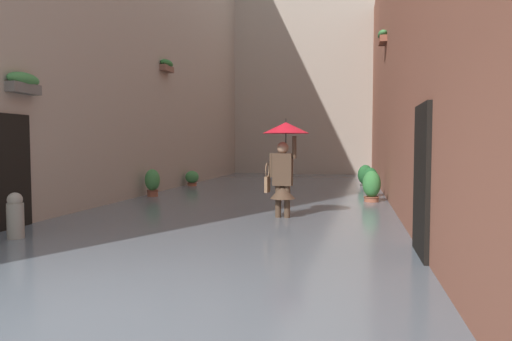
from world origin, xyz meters
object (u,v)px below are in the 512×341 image
at_px(mooring_bollard, 16,222).
at_px(potted_plant_far_left, 365,177).
at_px(potted_plant_near_left, 372,189).
at_px(potted_plant_near_right, 192,180).
at_px(person_wading, 284,154).
at_px(potted_plant_mid_left, 370,185).
at_px(potted_plant_far_right, 152,184).

bearing_deg(mooring_bollard, potted_plant_far_left, -119.00).
height_order(potted_plant_far_left, potted_plant_near_left, potted_plant_near_left).
height_order(potted_plant_far_left, mooring_bollard, potted_plant_far_left).
xyz_separation_m(potted_plant_far_left, potted_plant_near_right, (5.93, 0.97, -0.11)).
bearing_deg(potted_plant_near_left, person_wading, 58.34).
relative_size(person_wading, potted_plant_far_left, 2.27).
height_order(potted_plant_near_left, mooring_bollard, potted_plant_near_left).
distance_m(potted_plant_mid_left, potted_plant_far_right, 6.08).
bearing_deg(potted_plant_far_right, potted_plant_far_left, -144.20).
bearing_deg(mooring_bollard, potted_plant_mid_left, -128.90).
bearing_deg(potted_plant_far_left, person_wading, 76.08).
height_order(potted_plant_mid_left, mooring_bollard, potted_plant_mid_left).
height_order(potted_plant_mid_left, potted_plant_near_left, potted_plant_mid_left).
height_order(potted_plant_near_left, potted_plant_near_right, potted_plant_near_left).
height_order(potted_plant_near_left, potted_plant_far_right, potted_plant_near_left).
bearing_deg(potted_plant_near_left, mooring_bollard, 46.02).
height_order(potted_plant_near_right, mooring_bollard, mooring_bollard).
distance_m(potted_plant_far_left, mooring_bollard, 11.46).
relative_size(person_wading, potted_plant_mid_left, 2.13).
distance_m(potted_plant_near_left, mooring_bollard, 8.05).
distance_m(person_wading, mooring_bollard, 4.84).
xyz_separation_m(potted_plant_far_left, mooring_bollard, (5.56, 10.03, -0.08)).
distance_m(person_wading, potted_plant_far_right, 5.14).
distance_m(person_wading, potted_plant_mid_left, 4.57).
relative_size(potted_plant_near_left, potted_plant_far_right, 1.03).
bearing_deg(potted_plant_mid_left, potted_plant_near_left, 89.39).
xyz_separation_m(potted_plant_far_right, mooring_bollard, (-0.35, 5.76, -0.09)).
bearing_deg(potted_plant_mid_left, potted_plant_far_left, -89.12).
relative_size(potted_plant_far_left, potted_plant_mid_left, 0.94).
height_order(potted_plant_far_right, potted_plant_near_right, potted_plant_far_right).
bearing_deg(potted_plant_far_left, potted_plant_near_left, 90.47).
relative_size(potted_plant_mid_left, potted_plant_near_right, 1.38).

